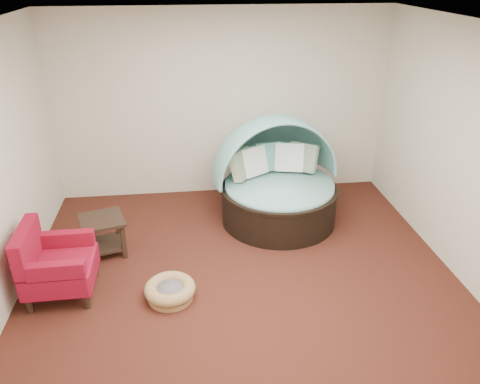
{
  "coord_description": "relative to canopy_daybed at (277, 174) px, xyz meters",
  "views": [
    {
      "loc": [
        -0.58,
        -4.32,
        3.31
      ],
      "look_at": [
        0.04,
        0.6,
        0.88
      ],
      "focal_mm": 35.0,
      "sensor_mm": 36.0,
      "label": 1
    }
  ],
  "objects": [
    {
      "name": "floor",
      "position": [
        -0.67,
        -1.5,
        -0.68
      ],
      "size": [
        5.0,
        5.0,
        0.0
      ],
      "primitive_type": "plane",
      "color": "#492014",
      "rests_on": "ground"
    },
    {
      "name": "wall_back",
      "position": [
        -0.67,
        1.0,
        0.72
      ],
      "size": [
        5.0,
        0.0,
        5.0
      ],
      "primitive_type": "plane",
      "rotation": [
        1.57,
        0.0,
        0.0
      ],
      "color": "beige",
      "rests_on": "floor"
    },
    {
      "name": "wall_front",
      "position": [
        -0.67,
        -4.0,
        0.72
      ],
      "size": [
        5.0,
        0.0,
        5.0
      ],
      "primitive_type": "plane",
      "rotation": [
        -1.57,
        0.0,
        0.0
      ],
      "color": "beige",
      "rests_on": "floor"
    },
    {
      "name": "wall_right",
      "position": [
        1.83,
        -1.5,
        0.72
      ],
      "size": [
        0.0,
        5.0,
        5.0
      ],
      "primitive_type": "plane",
      "rotation": [
        1.57,
        0.0,
        -1.57
      ],
      "color": "beige",
      "rests_on": "floor"
    },
    {
      "name": "ceiling",
      "position": [
        -0.67,
        -1.5,
        2.12
      ],
      "size": [
        5.0,
        5.0,
        0.0
      ],
      "primitive_type": "plane",
      "rotation": [
        3.14,
        0.0,
        0.0
      ],
      "color": "white",
      "rests_on": "wall_back"
    },
    {
      "name": "canopy_daybed",
      "position": [
        0.0,
        0.0,
        0.0
      ],
      "size": [
        1.9,
        1.86,
        1.48
      ],
      "rotation": [
        0.0,
        0.0,
        0.17
      ],
      "color": "black",
      "rests_on": "floor"
    },
    {
      "name": "pet_basket",
      "position": [
        -1.49,
        -1.66,
        -0.58
      ],
      "size": [
        0.64,
        0.64,
        0.19
      ],
      "rotation": [
        0.0,
        0.0,
        -0.16
      ],
      "color": "#996E45",
      "rests_on": "floor"
    },
    {
      "name": "red_armchair",
      "position": [
        -2.72,
        -1.42,
        -0.29
      ],
      "size": [
        0.74,
        0.75,
        0.86
      ],
      "rotation": [
        0.0,
        0.0,
        0.01
      ],
      "color": "black",
      "rests_on": "floor"
    },
    {
      "name": "side_table",
      "position": [
        -2.32,
        -0.66,
        -0.37
      ],
      "size": [
        0.64,
        0.64,
        0.49
      ],
      "rotation": [
        0.0,
        0.0,
        0.29
      ],
      "color": "black",
      "rests_on": "floor"
    }
  ]
}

